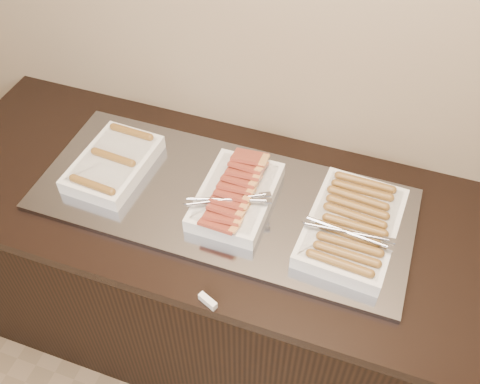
% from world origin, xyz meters
% --- Properties ---
extents(counter, '(2.06, 0.76, 0.90)m').
position_xyz_m(counter, '(0.00, 2.13, 0.45)').
color(counter, black).
rests_on(counter, ground).
extents(warming_tray, '(1.20, 0.50, 0.02)m').
position_xyz_m(warming_tray, '(-0.03, 2.13, 0.91)').
color(warming_tray, gray).
rests_on(warming_tray, counter).
extents(dish_left, '(0.23, 0.33, 0.07)m').
position_xyz_m(dish_left, '(-0.41, 2.13, 0.95)').
color(dish_left, white).
rests_on(dish_left, warming_tray).
extents(dish_center, '(0.27, 0.36, 0.10)m').
position_xyz_m(dish_center, '(0.02, 2.13, 0.96)').
color(dish_center, white).
rests_on(dish_center, warming_tray).
extents(dish_right, '(0.28, 0.40, 0.08)m').
position_xyz_m(dish_right, '(0.39, 2.13, 0.95)').
color(dish_right, white).
rests_on(dish_right, warming_tray).
extents(label_holder, '(0.06, 0.04, 0.02)m').
position_xyz_m(label_holder, '(0.07, 1.77, 0.91)').
color(label_holder, white).
rests_on(label_holder, counter).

